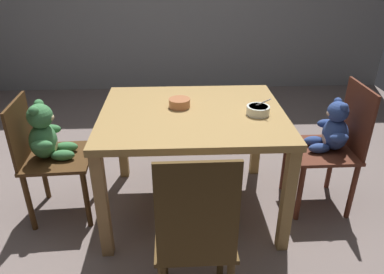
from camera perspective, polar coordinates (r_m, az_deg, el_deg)
name	(u,v)px	position (r m, az deg, el deg)	size (l,w,h in m)	color
ground_plane	(192,208)	(2.67, 0.05, -11.05)	(5.20, 5.20, 0.04)	slate
dining_table	(192,125)	(2.32, 0.06, 1.86)	(1.15, 0.95, 0.74)	#9C7943
teddy_chair_near_left	(46,143)	(2.49, -21.81, -0.86)	(0.44, 0.43, 0.83)	#472D14
teddy_chair_near_front	(195,227)	(1.68, 0.52, -13.96)	(0.37, 0.37, 0.94)	#4F3819
teddy_chair_near_right	(333,137)	(2.59, 21.12, 0.03)	(0.42, 0.42, 0.88)	#56291A
porridge_bowl_white_near_right	(258,110)	(2.26, 10.30, 4.17)	(0.14, 0.14, 0.12)	silver
porridge_bowl_terracotta_center	(180,103)	(2.34, -1.97, 5.37)	(0.14, 0.14, 0.06)	#BC7148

